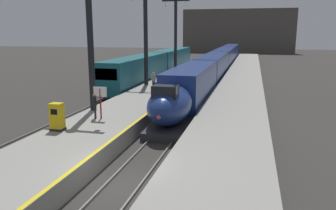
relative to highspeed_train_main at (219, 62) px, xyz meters
name	(u,v)px	position (x,y,z in m)	size (l,w,h in m)	color
ground_plane	(122,187)	(0.00, -42.47, -1.98)	(260.00, 260.00, 0.00)	#33302D
platform_left	(169,86)	(-4.05, -17.72, -1.45)	(4.80, 110.00, 1.05)	gray
platform_right	(240,89)	(4.05, -17.72, -1.45)	(4.80, 110.00, 1.05)	gray
platform_left_safety_stripe	(188,82)	(-1.77, -17.72, -0.92)	(0.20, 107.80, 0.01)	yellow
rail_main_left	(200,88)	(-0.75, -14.97, -1.92)	(0.08, 110.00, 0.12)	slate
rail_main_right	(213,88)	(0.75, -14.97, -1.92)	(0.08, 110.00, 0.12)	slate
rail_secondary_left	(137,85)	(-8.85, -14.97, -1.92)	(0.08, 110.00, 0.12)	slate
rail_secondary_right	(148,86)	(-7.35, -14.97, -1.92)	(0.08, 110.00, 0.12)	slate
highspeed_train_main	(219,62)	(0.00, 0.00, 0.00)	(2.92, 74.57, 3.60)	navy
regional_train_adjacent	(158,64)	(-8.10, -7.80, 0.15)	(2.85, 36.60, 3.80)	#145660
station_column_mid	(90,24)	(-5.90, -33.13, 5.22)	(4.00, 0.68, 10.36)	black
station_column_far	(146,29)	(-5.90, -20.33, 4.99)	(4.00, 0.68, 9.93)	black
station_column_distant	(176,28)	(-5.90, -5.99, 5.20)	(4.00, 0.68, 10.32)	black
passenger_near_edge	(154,79)	(-4.31, -22.91, 0.06)	(0.55, 0.32, 1.69)	#23232D
passenger_mid_platform	(95,104)	(-4.66, -35.37, 0.06)	(0.36, 0.53, 1.69)	#23232D
rolling_suitcase	(155,85)	(-4.31, -22.52, -0.62)	(0.40, 0.22, 0.98)	navy
ticket_machine_yellow	(57,118)	(-5.55, -38.45, -0.19)	(0.76, 0.62, 1.60)	yellow
departure_info_board	(100,96)	(-4.24, -35.39, 0.58)	(0.90, 0.10, 2.12)	maroon
terminus_back_wall	(238,31)	(0.00, 59.53, 5.02)	(36.00, 2.00, 14.00)	#4C4742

